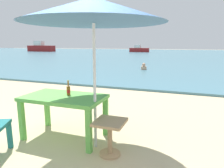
# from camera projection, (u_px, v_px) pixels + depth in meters

# --- Properties ---
(sea_water) EXTENTS (120.00, 50.00, 0.08)m
(sea_water) POSITION_uv_depth(u_px,v_px,m) (175.00, 55.00, 30.30)
(sea_water) COLOR teal
(sea_water) RESTS_ON ground_plane
(picnic_table_green) EXTENTS (1.40, 0.80, 0.76)m
(picnic_table_green) POSITION_uv_depth(u_px,v_px,m) (64.00, 102.00, 3.54)
(picnic_table_green) COLOR #60B24C
(picnic_table_green) RESTS_ON ground_plane
(beer_bottle_amber) EXTENTS (0.07, 0.07, 0.26)m
(beer_bottle_amber) POSITION_uv_depth(u_px,v_px,m) (68.00, 90.00, 3.56)
(beer_bottle_amber) COLOR brown
(beer_bottle_amber) RESTS_ON picnic_table_green
(patio_umbrella) EXTENTS (2.10, 2.10, 2.30)m
(patio_umbrella) POSITION_uv_depth(u_px,v_px,m) (93.00, 10.00, 2.90)
(patio_umbrella) COLOR silver
(patio_umbrella) RESTS_ON ground_plane
(side_table_wood) EXTENTS (0.44, 0.44, 0.54)m
(side_table_wood) POSITION_uv_depth(u_px,v_px,m) (110.00, 133.00, 3.01)
(side_table_wood) COLOR tan
(side_table_wood) RESTS_ON ground_plane
(swimmer_person) EXTENTS (0.34, 0.34, 0.41)m
(swimmer_person) POSITION_uv_depth(u_px,v_px,m) (144.00, 67.00, 12.44)
(swimmer_person) COLOR tan
(swimmer_person) RESTS_ON sea_water
(boat_barge) EXTENTS (5.73, 1.56, 2.08)m
(boat_barge) POSITION_uv_depth(u_px,v_px,m) (41.00, 48.00, 41.29)
(boat_barge) COLOR maroon
(boat_barge) RESTS_ON sea_water
(boat_cargo_ship) EXTENTS (3.61, 0.98, 1.31)m
(boat_cargo_ship) POSITION_uv_depth(u_px,v_px,m) (139.00, 49.00, 38.37)
(boat_cargo_ship) COLOR maroon
(boat_cargo_ship) RESTS_ON sea_water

